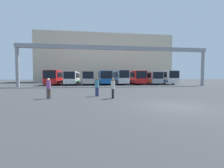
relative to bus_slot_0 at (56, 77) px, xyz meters
The scene contains 14 objects.
ground_plane 30.86m from the bus_slot_0, 64.62° to the right, with size 200.00×200.00×0.00m, color #2D3033.
building_backdrop 23.89m from the bus_slot_0, 55.03° to the left, with size 45.71×12.00×16.25m.
overhead_gantry 16.20m from the bus_slot_0, 31.67° to the right, with size 36.06×0.80×7.57m.
bus_slot_0 is the anchor object (origin of this frame).
bus_slot_1 3.86m from the bus_slot_0, 12.08° to the left, with size 2.49×12.18×2.98m.
bus_slot_2 7.56m from the bus_slot_0, ahead, with size 2.45×11.49×3.01m.
bus_slot_3 11.32m from the bus_slot_0, ahead, with size 2.58×10.71×3.08m.
bus_slot_4 15.09m from the bus_slot_0, ahead, with size 2.45×10.78×3.31m.
bus_slot_5 18.88m from the bus_slot_0, ahead, with size 2.54×12.32×3.14m.
bus_slot_6 22.64m from the bus_slot_0, ahead, with size 2.60×11.49×2.97m.
bus_slot_7 26.41m from the bus_slot_0, ahead, with size 2.61×11.34×3.24m.
pedestrian_near_right 26.02m from the bus_slot_0, 67.43° to the right, with size 0.35×0.35×1.67m.
pedestrian_far_center 23.91m from the bus_slot_0, 78.55° to the right, with size 0.35×0.35×1.68m.
pedestrian_mid_left 24.11m from the bus_slot_0, 68.76° to the right, with size 0.35×0.35×1.70m.
Camera 1 is at (-4.97, -8.38, 1.78)m, focal length 24.00 mm.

